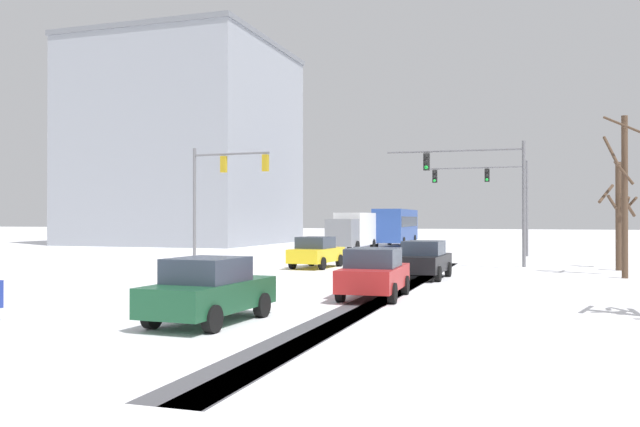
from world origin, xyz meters
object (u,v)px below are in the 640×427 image
Objects in this scene: traffic_signal_near_right at (483,181)px; bare_tree_sidewalk_far at (620,214)px; traffic_signal_near_left at (220,182)px; car_yellow_cab_lead at (316,252)px; office_building_far_left_block at (187,145)px; bus_oncoming at (396,225)px; traffic_signal_far_right at (492,188)px; car_dark_green_fourth at (209,290)px; car_black_second at (424,260)px; box_truck_delivery at (353,230)px; car_red_third at (374,273)px; bare_tree_sidewalk_mid at (623,191)px.

traffic_signal_near_right is 6.78m from bare_tree_sidewalk_far.
traffic_signal_near_right is at bearing 8.16° from traffic_signal_near_left.
office_building_far_left_block reaches higher than car_yellow_cab_lead.
traffic_signal_far_right is at bearing -54.18° from bus_oncoming.
traffic_signal_near_left reaches higher than car_dark_green_fourth.
traffic_signal_near_right is 7.80m from car_black_second.
traffic_signal_near_right reaches higher than car_yellow_cab_lead.
office_building_far_left_block is at bearing 156.19° from box_truck_delivery.
bus_oncoming is 1.49× the size of box_truck_delivery.
car_yellow_cab_lead and car_dark_green_fourth have the same top height.
traffic_signal_near_left is 1.55× the size of car_yellow_cab_lead.
traffic_signal_far_right is 0.89× the size of box_truck_delivery.
traffic_signal_far_right is at bearing 84.93° from car_black_second.
car_black_second is (12.03, -4.59, -3.77)m from traffic_signal_near_left.
car_black_second is 7.44m from car_red_third.
bare_tree_sidewalk_far is (0.38, 4.57, -0.95)m from bare_tree_sidewalk_mid.
traffic_signal_far_right is at bearing 121.15° from bare_tree_sidewalk_far.
traffic_signal_near_right reaches higher than car_black_second.
car_dark_green_fourth is at bearing -98.42° from traffic_signal_far_right.
bare_tree_sidewalk_mid is at bearing -5.00° from traffic_signal_near_left.
box_truck_delivery is 1.39× the size of bare_tree_sidewalk_far.
traffic_signal_far_right is at bearing 112.13° from bare_tree_sidewalk_mid.
car_black_second is 44.59m from office_building_far_left_block.
bare_tree_sidewalk_far is (11.61, 20.97, 1.97)m from car_dark_green_fourth.
traffic_signal_near_right reaches higher than bus_oncoming.
car_red_third is at bearing 66.35° from car_dark_green_fourth.
bus_oncoming is 0.55× the size of office_building_far_left_block.
traffic_signal_far_right is at bearing 91.50° from traffic_signal_near_right.
car_yellow_cab_lead is at bearing 173.78° from bare_tree_sidewalk_mid.
car_red_third is at bearing -99.71° from traffic_signal_near_right.
box_truck_delivery is 23.63m from office_building_far_left_block.
car_yellow_cab_lead is 0.78× the size of bare_tree_sidewalk_far.
office_building_far_left_block is (-17.62, 27.40, 5.54)m from traffic_signal_near_left.
bare_tree_sidewalk_mid is (8.54, 10.25, 2.92)m from car_red_third.
bare_tree_sidewalk_mid reaches higher than car_black_second.
bare_tree_sidewalk_mid is 0.35× the size of office_building_far_left_block.
bare_tree_sidewalk_far is (8.92, 14.81, 1.97)m from car_red_third.
car_red_third is 17.40m from bare_tree_sidewalk_far.
bus_oncoming is (-9.33, 12.92, -2.68)m from traffic_signal_far_right.
traffic_signal_near_left is (-13.69, -14.12, -0.09)m from traffic_signal_far_right.
car_red_third is at bearing -45.98° from traffic_signal_near_left.
car_red_third is 0.59× the size of bare_tree_sidewalk_mid.
traffic_signal_near_left reaches higher than bare_tree_sidewalk_far.
box_truck_delivery is 23.88m from bare_tree_sidewalk_far.
car_dark_green_fourth is (-2.70, -6.16, 0.00)m from car_red_third.
car_red_third is (5.92, -11.82, 0.00)m from car_yellow_cab_lead.
bare_tree_sidewalk_far is at bearing 85.27° from bare_tree_sidewalk_mid.
car_red_third is 0.38× the size of bus_oncoming.
box_truck_delivery reaches higher than car_red_third.
office_building_far_left_block is at bearing 157.01° from traffic_signal_far_right.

